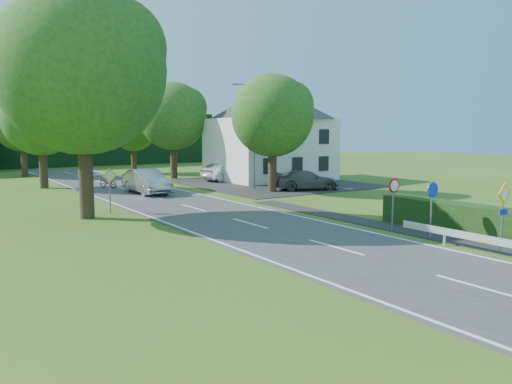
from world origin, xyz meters
TOP-DOWN VIEW (x-y plane):
  - road at (0.00, 20.00)m, footprint 7.00×80.00m
  - parking_pad at (12.00, 33.00)m, footprint 14.00×16.00m
  - line_edge_left at (-3.25, 20.00)m, footprint 0.12×80.00m
  - line_edge_right at (3.25, 20.00)m, footprint 0.12×80.00m
  - line_centre at (0.00, 20.00)m, footprint 0.12×80.00m
  - tree_main at (-6.00, 24.00)m, footprint 9.40×9.40m
  - tree_left_far at (-5.00, 40.00)m, footprint 7.00×7.00m
  - tree_right_far at (7.00, 42.00)m, footprint 7.40×7.40m
  - tree_left_back at (-4.50, 52.00)m, footprint 6.60×6.60m
  - tree_right_back at (6.00, 50.00)m, footprint 6.20×6.20m
  - tree_right_mid at (8.50, 28.00)m, footprint 7.00×7.00m
  - treeline_right at (8.00, 66.00)m, footprint 30.00×5.00m
  - house_white at (14.00, 36.00)m, footprint 10.60×8.40m
  - streetlight at (8.06, 30.00)m, footprint 2.03×0.18m
  - sign_priority_right at (4.30, 7.98)m, footprint 0.78×0.09m
  - sign_roundabout at (4.30, 10.98)m, footprint 0.64×0.08m
  - sign_speed_limit at (4.30, 12.97)m, footprint 0.64×0.11m
  - sign_priority_left at (-4.50, 24.98)m, footprint 0.78×0.09m
  - moving_car at (0.30, 31.86)m, footprint 1.90×5.23m
  - motorcycle at (-0.91, 36.88)m, footprint 1.31×1.93m
  - parked_car_silver_a at (9.95, 37.00)m, footprint 5.13×2.52m
  - parked_car_grey at (11.28, 27.45)m, footprint 5.44×3.80m
  - parked_car_silver_b at (14.00, 32.78)m, footprint 4.87×4.27m
  - parasol at (12.92, 34.79)m, footprint 2.33×2.35m

SIDE VIEW (x-z plane):
  - road at x=0.00m, z-range 0.00..0.04m
  - parking_pad at x=12.00m, z-range 0.00..0.04m
  - line_edge_left at x=-3.25m, z-range 0.04..0.05m
  - line_edge_right at x=3.25m, z-range 0.04..0.05m
  - line_centre at x=0.00m, z-range 0.04..0.05m
  - motorcycle at x=-0.91m, z-range 0.04..1.00m
  - parked_car_silver_b at x=14.00m, z-range 0.04..1.29m
  - parked_car_grey at x=11.28m, z-range 0.04..1.50m
  - parked_car_silver_a at x=9.95m, z-range 0.04..1.66m
  - moving_car at x=0.30m, z-range 0.04..1.76m
  - parasol at x=12.92m, z-range 0.04..1.78m
  - sign_roundabout at x=4.30m, z-range 0.49..2.86m
  - sign_priority_left at x=-4.50m, z-range 0.50..2.94m
  - sign_speed_limit at x=4.30m, z-range 0.58..2.95m
  - sign_priority_right at x=4.30m, z-range 0.50..3.09m
  - treeline_right at x=8.00m, z-range 0.00..7.00m
  - tree_right_back at x=6.00m, z-range 0.00..7.56m
  - tree_left_back at x=-4.50m, z-range 0.00..8.07m
  - tree_left_far at x=-5.00m, z-range 0.00..8.58m
  - tree_right_mid at x=8.50m, z-range 0.00..8.58m
  - house_white at x=14.00m, z-range 0.11..8.71m
  - streetlight at x=8.06m, z-range 0.46..8.46m
  - tree_right_far at x=7.00m, z-range 0.00..9.09m
  - tree_main at x=-6.00m, z-range 0.00..11.64m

